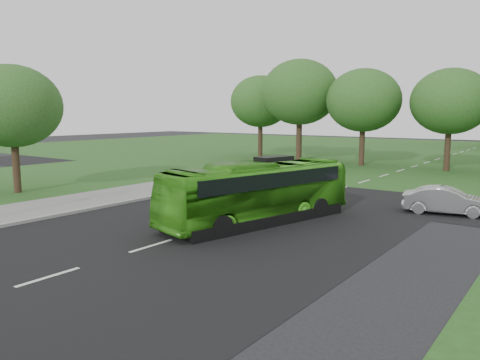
{
  "coord_description": "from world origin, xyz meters",
  "views": [
    {
      "loc": [
        12.15,
        -13.17,
        4.69
      ],
      "look_at": [
        -0.78,
        4.4,
        1.6
      ],
      "focal_mm": 35.0,
      "sensor_mm": 36.0,
      "label": 1
    }
  ],
  "objects_px": {
    "tree_park_f": "(260,102)",
    "tree_park_a": "(300,92)",
    "tree_park_b": "(364,100)",
    "tree_park_c": "(450,102)",
    "bus": "(258,192)",
    "tree_side_near": "(12,106)",
    "sedan": "(447,201)"
  },
  "relations": [
    {
      "from": "bus",
      "to": "sedan",
      "type": "height_order",
      "value": "bus"
    },
    {
      "from": "tree_park_f",
      "to": "bus",
      "type": "bearing_deg",
      "value": -56.28
    },
    {
      "from": "tree_side_near",
      "to": "tree_park_b",
      "type": "bearing_deg",
      "value": 67.62
    },
    {
      "from": "tree_park_c",
      "to": "bus",
      "type": "relative_size",
      "value": 0.88
    },
    {
      "from": "tree_park_b",
      "to": "tree_side_near",
      "type": "xyz_separation_m",
      "value": [
        -10.91,
        -26.49,
        -0.76
      ]
    },
    {
      "from": "tree_park_a",
      "to": "bus",
      "type": "relative_size",
      "value": 1.06
    },
    {
      "from": "tree_park_a",
      "to": "tree_park_b",
      "type": "height_order",
      "value": "tree_park_a"
    },
    {
      "from": "tree_park_b",
      "to": "tree_park_f",
      "type": "bearing_deg",
      "value": 169.26
    },
    {
      "from": "tree_park_f",
      "to": "tree_side_near",
      "type": "bearing_deg",
      "value": -86.29
    },
    {
      "from": "tree_park_b",
      "to": "tree_side_near",
      "type": "bearing_deg",
      "value": -112.38
    },
    {
      "from": "tree_park_b",
      "to": "tree_park_f",
      "type": "relative_size",
      "value": 0.98
    },
    {
      "from": "tree_side_near",
      "to": "bus",
      "type": "relative_size",
      "value": 0.8
    },
    {
      "from": "tree_park_c",
      "to": "tree_side_near",
      "type": "xyz_separation_m",
      "value": [
        -18.16,
        -26.77,
        -0.56
      ]
    },
    {
      "from": "tree_park_f",
      "to": "tree_park_a",
      "type": "bearing_deg",
      "value": -20.19
    },
    {
      "from": "tree_park_b",
      "to": "tree_side_near",
      "type": "height_order",
      "value": "tree_park_b"
    },
    {
      "from": "tree_side_near",
      "to": "sedan",
      "type": "distance_m",
      "value": 24.3
    },
    {
      "from": "tree_park_a",
      "to": "tree_side_near",
      "type": "distance_m",
      "value": 27.04
    },
    {
      "from": "tree_park_c",
      "to": "bus",
      "type": "distance_m",
      "value": 25.06
    },
    {
      "from": "tree_park_a",
      "to": "tree_park_b",
      "type": "distance_m",
      "value": 6.68
    },
    {
      "from": "tree_park_c",
      "to": "tree_park_f",
      "type": "bearing_deg",
      "value": 173.89
    },
    {
      "from": "tree_side_near",
      "to": "sedan",
      "type": "xyz_separation_m",
      "value": [
        22.22,
        8.77,
        -4.48
      ]
    },
    {
      "from": "tree_park_b",
      "to": "sedan",
      "type": "xyz_separation_m",
      "value": [
        11.31,
        -17.72,
        -5.24
      ]
    },
    {
      "from": "tree_park_c",
      "to": "tree_side_near",
      "type": "bearing_deg",
      "value": -124.16
    },
    {
      "from": "bus",
      "to": "tree_park_a",
      "type": "bearing_deg",
      "value": 129.2
    },
    {
      "from": "tree_park_b",
      "to": "tree_park_c",
      "type": "height_order",
      "value": "tree_park_b"
    },
    {
      "from": "tree_park_a",
      "to": "tree_park_b",
      "type": "relative_size",
      "value": 1.15
    },
    {
      "from": "bus",
      "to": "sedan",
      "type": "xyz_separation_m",
      "value": [
        6.26,
        6.58,
        -0.67
      ]
    },
    {
      "from": "tree_park_a",
      "to": "tree_park_f",
      "type": "height_order",
      "value": "tree_park_a"
    },
    {
      "from": "tree_park_c",
      "to": "sedan",
      "type": "height_order",
      "value": "tree_park_c"
    },
    {
      "from": "tree_park_a",
      "to": "bus",
      "type": "distance_m",
      "value": 27.65
    },
    {
      "from": "tree_park_b",
      "to": "tree_park_c",
      "type": "xyz_separation_m",
      "value": [
        7.26,
        0.28,
        -0.2
      ]
    },
    {
      "from": "tree_park_f",
      "to": "tree_side_near",
      "type": "xyz_separation_m",
      "value": [
        1.88,
        -28.91,
        -0.9
      ]
    }
  ]
}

